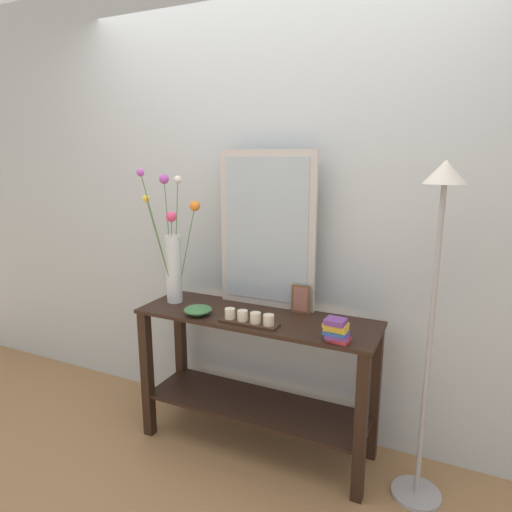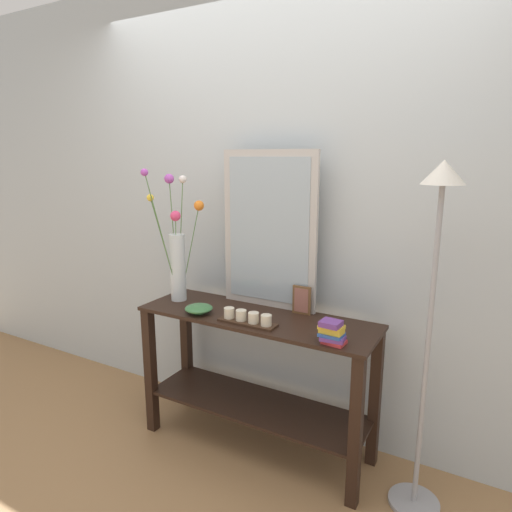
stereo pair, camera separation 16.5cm
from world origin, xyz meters
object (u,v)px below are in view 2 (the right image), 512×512
console_table (256,366)px  floor_lamp (433,285)px  mirror_leaning (269,230)px  candle_tray (247,318)px  picture_frame_small (302,300)px  tall_vase_left (178,254)px  decorative_bowl (199,308)px  book_stack (332,332)px

console_table → floor_lamp: size_ratio=0.82×
floor_lamp → console_table: bearing=178.4°
floor_lamp → mirror_leaning: bearing=167.3°
candle_tray → floor_lamp: (0.87, 0.10, 0.28)m
console_table → picture_frame_small: size_ratio=8.40×
candle_tray → tall_vase_left: bearing=165.9°
picture_frame_small → floor_lamp: 0.74m
tall_vase_left → picture_frame_small: bearing=10.0°
console_table → mirror_leaning: mirror_leaning is taller
decorative_bowl → floor_lamp: bearing=4.7°
mirror_leaning → decorative_bowl: size_ratio=5.74×
floor_lamp → decorative_bowl: bearing=-175.3°
console_table → candle_tray: size_ratio=4.19×
mirror_leaning → floor_lamp: bearing=-12.7°
tall_vase_left → floor_lamp: bearing=-1.5°
candle_tray → picture_frame_small: size_ratio=2.00×
book_stack → floor_lamp: size_ratio=0.08×
tall_vase_left → decorative_bowl: bearing=-28.8°
decorative_bowl → book_stack: 0.78m
console_table → tall_vase_left: 0.80m
console_table → tall_vase_left: (-0.54, 0.01, 0.58)m
mirror_leaning → book_stack: 0.72m
mirror_leaning → book_stack: size_ratio=6.88×
candle_tray → book_stack: bearing=-2.7°
tall_vase_left → decorative_bowl: tall_vase_left is taller
book_stack → mirror_leaning: bearing=146.8°
candle_tray → book_stack: book_stack is taller
tall_vase_left → book_stack: bearing=-9.0°
decorative_bowl → tall_vase_left: bearing=151.2°
decorative_bowl → mirror_leaning: bearing=47.5°
candle_tray → console_table: bearing=98.7°
console_table → decorative_bowl: (-0.29, -0.12, 0.32)m
mirror_leaning → picture_frame_small: 0.43m
picture_frame_small → decorative_bowl: (-0.50, -0.27, -0.05)m
decorative_bowl → console_table: bearing=22.5°
floor_lamp → tall_vase_left: bearing=178.5°
tall_vase_left → candle_tray: (0.56, -0.14, -0.26)m
decorative_bowl → book_stack: book_stack is taller
console_table → picture_frame_small: 0.45m
console_table → book_stack: bearing=-17.0°
picture_frame_small → decorative_bowl: size_ratio=1.03×
mirror_leaning → tall_vase_left: bearing=-162.4°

